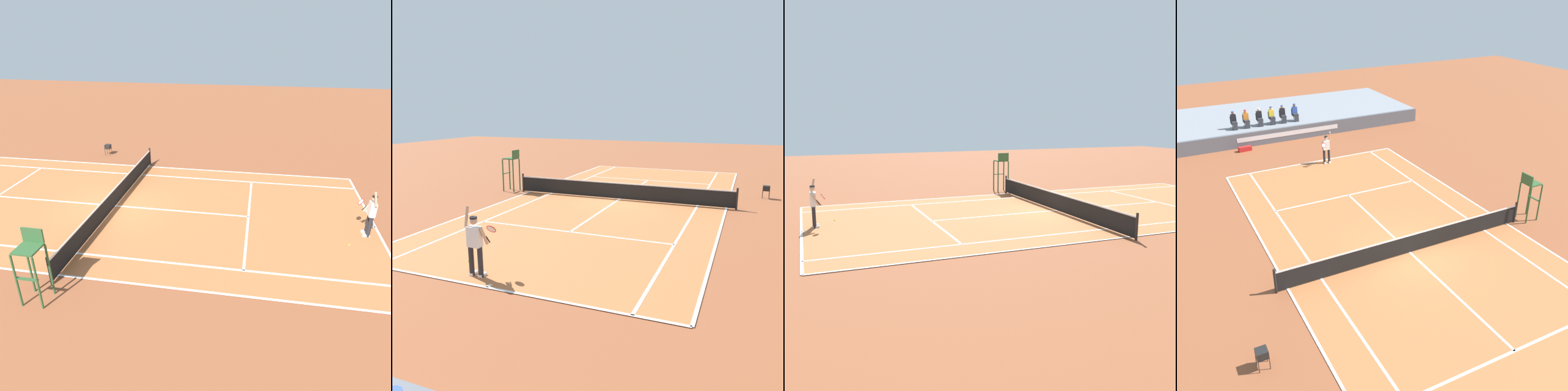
% 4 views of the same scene
% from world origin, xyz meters
% --- Properties ---
extents(ground_plane, '(80.00, 80.00, 0.00)m').
position_xyz_m(ground_plane, '(0.00, 0.00, 0.00)').
color(ground_plane, brown).
extents(court, '(11.08, 23.88, 0.03)m').
position_xyz_m(court, '(0.00, 0.00, 0.01)').
color(court, '#B76638').
rests_on(court, ground).
extents(net, '(11.98, 0.10, 1.07)m').
position_xyz_m(net, '(0.00, 0.00, 0.52)').
color(net, black).
rests_on(net, ground).
extents(tennis_player, '(0.76, 0.62, 2.08)m').
position_xyz_m(tennis_player, '(0.72, 11.34, 0.99)').
color(tennis_player, '#232328').
rests_on(tennis_player, ground).
extents(tennis_ball, '(0.07, 0.07, 0.07)m').
position_xyz_m(tennis_ball, '(1.70, 10.48, 0.03)').
color(tennis_ball, '#D1E533').
rests_on(tennis_ball, ground).
extents(umpire_chair, '(0.77, 0.77, 2.44)m').
position_xyz_m(umpire_chair, '(6.67, 0.00, 1.56)').
color(umpire_chair, '#2D562D').
rests_on(umpire_chair, ground).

